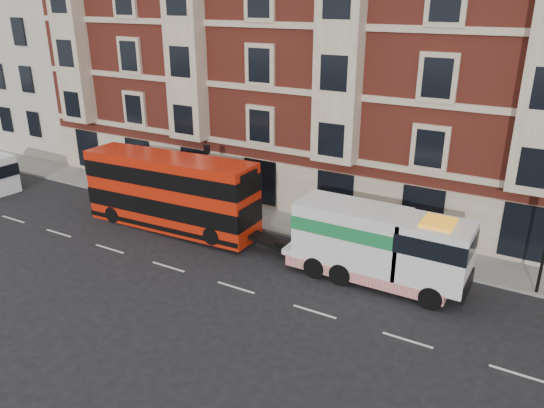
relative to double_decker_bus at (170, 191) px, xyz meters
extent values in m
plane|color=black|center=(6.86, -3.78, -2.27)|extent=(120.00, 120.00, 0.00)
cube|color=slate|center=(6.86, 3.72, -2.20)|extent=(90.00, 3.00, 0.15)
cube|color=maroon|center=(7.36, 11.22, 6.73)|extent=(45.00, 12.00, 18.00)
cube|color=beige|center=(-23.14, 10.22, 5.73)|extent=(16.00, 10.00, 16.00)
cylinder|color=black|center=(0.86, 2.42, -0.12)|extent=(0.14, 0.14, 4.00)
cube|color=black|center=(0.86, 2.42, 1.98)|extent=(0.35, 0.15, 0.50)
cube|color=red|center=(0.00, 0.00, -0.06)|extent=(10.55, 2.36, 4.15)
cube|color=black|center=(0.00, 0.00, -0.67)|extent=(10.59, 2.42, 0.99)
cube|color=black|center=(0.00, 0.00, 1.03)|extent=(10.59, 2.42, 0.94)
cylinder|color=black|center=(-3.58, -1.06, -1.78)|extent=(0.98, 0.30, 0.98)
cylinder|color=black|center=(-3.58, 1.06, -1.78)|extent=(0.98, 0.30, 0.98)
cylinder|color=black|center=(3.58, -1.06, -1.50)|extent=(0.98, 0.30, 0.98)
cylinder|color=black|center=(3.58, 1.06, -1.50)|extent=(0.98, 0.30, 0.98)
cube|color=white|center=(12.00, 0.00, -1.38)|extent=(8.48, 2.17, 0.28)
cube|color=white|center=(14.73, 0.00, -0.15)|extent=(3.02, 2.36, 2.73)
cube|color=white|center=(10.87, 0.00, -0.10)|extent=(5.09, 2.36, 2.73)
cube|color=#1A763B|center=(10.87, 0.00, 0.37)|extent=(5.14, 2.40, 0.66)
cube|color=red|center=(11.81, 0.00, -1.71)|extent=(7.54, 2.42, 0.52)
cylinder|color=black|center=(15.02, -1.06, -1.75)|extent=(1.04, 0.33, 1.04)
cylinder|color=black|center=(15.02, 1.06, -1.75)|extent=(1.04, 0.33, 1.04)
cylinder|color=black|center=(10.87, -1.06, -1.75)|extent=(1.04, 0.38, 1.04)
cylinder|color=black|center=(10.87, 1.06, -1.75)|extent=(1.04, 0.38, 1.04)
cylinder|color=black|center=(9.55, -1.06, -1.75)|extent=(1.04, 0.38, 1.04)
cylinder|color=black|center=(9.55, 1.06, -1.75)|extent=(1.04, 0.38, 1.04)
cylinder|color=black|center=(-13.88, -0.29, -1.90)|extent=(0.76, 0.30, 0.74)
imported|color=#16252D|center=(-3.04, 2.50, -1.28)|extent=(0.73, 0.72, 1.69)
camera|label=1|loc=(18.87, -21.33, 10.21)|focal=35.00mm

